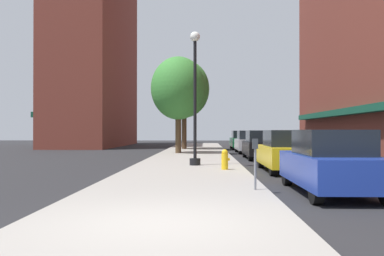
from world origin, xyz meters
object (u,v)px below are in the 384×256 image
Objects in this scene: car_silver at (249,142)px; car_green at (241,140)px; tree_near at (184,89)px; tree_mid at (178,88)px; lamppost at (195,95)px; car_yellow at (286,152)px; car_blue at (330,163)px; car_black at (261,145)px; parking_meter_near at (255,157)px; fire_hydrant at (225,159)px.

car_silver is 1.00× the size of car_green.
tree_near is 1.74× the size of car_silver.
car_green is (5.04, 8.35, -3.72)m from tree_mid.
car_silver is (3.67, 12.05, -2.39)m from lamppost.
tree_near reaches higher than lamppost.
car_blue is at bearing -92.01° from car_yellow.
car_silver is at bearing -92.28° from car_green.
tree_near is 6.88m from car_green.
tree_mid is at bearing 142.26° from car_black.
parking_meter_near is 0.30× the size of car_black.
car_blue is (5.04, -17.19, -3.72)m from tree_mid.
car_green is at bearing 21.78° from tree_near.
car_blue is 12.98m from car_black.
car_yellow is at bearing -92.28° from car_green.
tree_near is at bearing 97.21° from parking_meter_near.
tree_near is at bearing 140.61° from car_silver.
tree_mid is 10.44m from car_green.
car_yellow reaches higher than fire_hydrant.
parking_meter_near is at bearing -96.27° from car_black.
tree_near is 24.47m from car_blue.
fire_hydrant is 0.18× the size of car_black.
tree_near reaches higher than tree_mid.
tree_near is 6.41m from tree_mid.
tree_mid is at bearing 97.93° from lamppost.
car_blue is 1.00× the size of car_yellow.
car_silver is (0.00, 13.68, 0.00)m from car_yellow.
lamppost is 8.01m from parking_meter_near.
car_green is at bearing 83.07° from fire_hydrant.
car_silver is at bearing 23.56° from tree_mid.
fire_hydrant is 0.18× the size of car_blue.
tree_near reaches higher than fire_hydrant.
car_green is (0.00, 25.55, 0.00)m from car_blue.
fire_hydrant is 5.88m from car_blue.
fire_hydrant is 0.60× the size of parking_meter_near.
tree_near is 19.03m from car_yellow.
car_black is 1.00× the size of car_green.
car_green is (4.95, 1.98, -4.34)m from tree_near.
car_black is (5.04, -4.22, -3.72)m from tree_mid.
car_black is (4.95, -10.59, -4.34)m from tree_near.
parking_meter_near is 13.28m from car_black.
fire_hydrant is at bearing -105.63° from car_black.
fire_hydrant is at bearing -173.12° from car_yellow.
fire_hydrant is (1.21, -2.01, -2.68)m from lamppost.
car_yellow is at bearing 91.70° from car_blue.
car_silver is at bearing 87.99° from car_yellow.
fire_hydrant is at bearing -99.21° from car_green.
parking_meter_near is at bearing -94.93° from car_silver.
car_green is at bearing 91.70° from car_blue.
car_blue is at bearing -87.83° from car_black.
parking_meter_near is at bearing -82.79° from tree_near.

